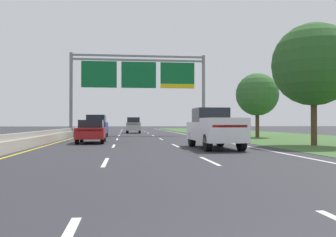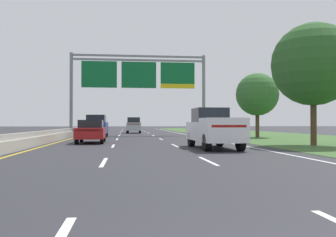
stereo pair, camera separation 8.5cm
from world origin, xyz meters
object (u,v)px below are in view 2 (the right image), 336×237
at_px(car_blue_left_lane_suv, 97,126).
at_px(car_red_left_lane_sedan, 91,131).
at_px(roadside_tree_mid, 257,94).
at_px(car_silver_centre_lane_suv, 134,125).
at_px(roadside_tree_near, 313,64).
at_px(pickup_truck_white, 214,128).
at_px(overhead_sign_gantry, 139,78).

height_order(car_blue_left_lane_suv, car_red_left_lane_sedan, car_blue_left_lane_suv).
bearing_deg(roadside_tree_mid, car_blue_left_lane_suv, 174.77).
distance_m(car_blue_left_lane_suv, car_red_left_lane_sedan, 9.26).
bearing_deg(car_silver_centre_lane_suv, roadside_tree_near, -158.87).
relative_size(car_blue_left_lane_suv, car_red_left_lane_sedan, 1.06).
height_order(pickup_truck_white, car_silver_centre_lane_suv, pickup_truck_white).
bearing_deg(roadside_tree_mid, car_silver_centre_lane_suv, 124.84).
bearing_deg(car_blue_left_lane_suv, car_silver_centre_lane_suv, -14.10).
bearing_deg(car_blue_left_lane_suv, overhead_sign_gantry, -35.09).
relative_size(car_silver_centre_lane_suv, roadside_tree_mid, 0.78).
bearing_deg(roadside_tree_near, roadside_tree_mid, 84.92).
distance_m(pickup_truck_white, roadside_tree_near, 7.74).
bearing_deg(pickup_truck_white, car_red_left_lane_sedan, 47.16).
bearing_deg(car_red_left_lane_sedan, car_silver_centre_lane_suv, -9.08).
bearing_deg(pickup_truck_white, overhead_sign_gantry, 7.25).
relative_size(car_silver_centre_lane_suv, car_blue_left_lane_suv, 1.01).
bearing_deg(car_red_left_lane_sedan, roadside_tree_mid, -62.93).
xyz_separation_m(pickup_truck_white, roadside_tree_near, (6.54, 1.60, 3.82)).
relative_size(car_silver_centre_lane_suv, car_red_left_lane_sedan, 1.07).
xyz_separation_m(overhead_sign_gantry, car_blue_left_lane_suv, (-4.13, -5.87, -5.29)).
distance_m(overhead_sign_gantry, car_blue_left_lane_suv, 8.91).
bearing_deg(car_red_left_lane_sedan, overhead_sign_gantry, -15.08).
relative_size(car_red_left_lane_sedan, roadside_tree_near, 0.60).
xyz_separation_m(car_red_left_lane_sedan, roadside_tree_mid, (14.71, 7.87, 3.24)).
relative_size(car_blue_left_lane_suv, roadside_tree_near, 0.64).
relative_size(pickup_truck_white, roadside_tree_near, 0.74).
height_order(pickup_truck_white, car_blue_left_lane_suv, pickup_truck_white).
bearing_deg(pickup_truck_white, car_blue_left_lane_suv, 24.13).
distance_m(overhead_sign_gantry, car_red_left_lane_sedan, 16.54).
bearing_deg(car_silver_centre_lane_suv, overhead_sign_gantry, -176.03).
distance_m(roadside_tree_near, roadside_tree_mid, 12.55).
relative_size(car_red_left_lane_sedan, roadside_tree_mid, 0.73).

